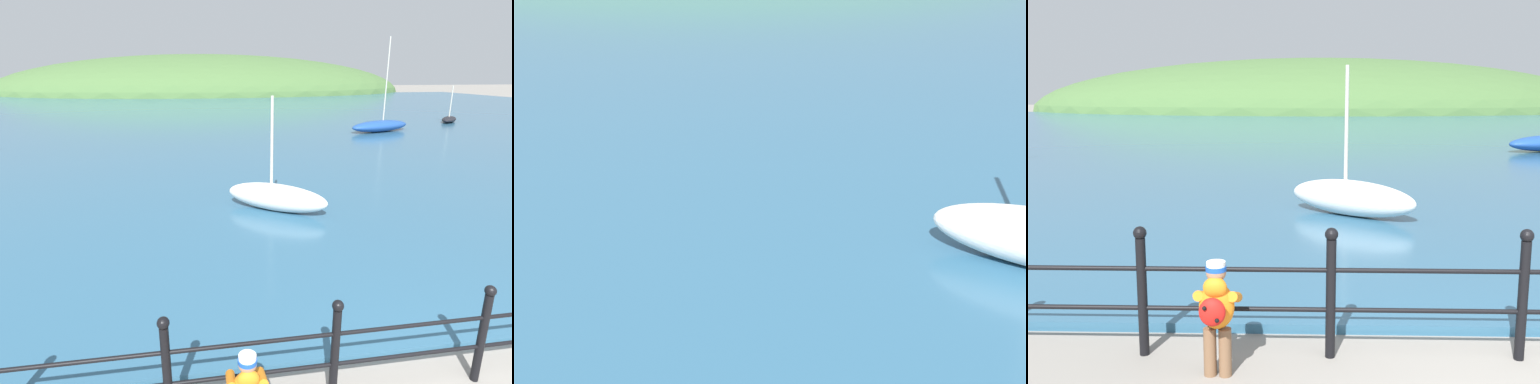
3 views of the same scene
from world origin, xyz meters
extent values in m
cube|color=#2D5B7A|center=(0.00, 32.00, 0.05)|extent=(80.00, 60.00, 0.10)
ellipsoid|color=#476B38|center=(0.00, 69.43, 0.00)|extent=(68.14, 37.48, 12.42)
cylinder|color=black|center=(-3.36, 1.50, 0.55)|extent=(0.09, 0.09, 1.10)
sphere|color=black|center=(-3.36, 1.50, 1.15)|extent=(0.12, 0.12, 0.12)
cylinder|color=black|center=(-1.66, 1.50, 0.55)|extent=(0.09, 0.09, 1.10)
sphere|color=black|center=(-1.66, 1.50, 1.15)|extent=(0.12, 0.12, 0.12)
cylinder|color=black|center=(0.05, 1.50, 0.55)|extent=(0.09, 0.09, 1.10)
sphere|color=black|center=(0.05, 1.50, 1.15)|extent=(0.12, 0.12, 0.12)
cylinder|color=black|center=(0.05, 1.50, 0.82)|extent=(10.23, 0.04, 0.04)
cylinder|color=black|center=(0.05, 1.50, 0.45)|extent=(10.23, 0.04, 0.04)
ellipsoid|color=orange|center=(-2.63, 1.05, 0.80)|extent=(0.21, 0.13, 0.18)
cylinder|color=orange|center=(-2.77, 1.21, 0.67)|extent=(0.10, 0.32, 0.19)
cylinder|color=orange|center=(-2.49, 1.20, 0.67)|extent=(0.10, 0.32, 0.19)
sphere|color=#A37556|center=(-2.63, 1.11, 0.92)|extent=(0.17, 0.17, 0.17)
cylinder|color=#194CB2|center=(-2.63, 1.11, 0.94)|extent=(0.17, 0.17, 0.04)
cylinder|color=silver|center=(-2.63, 1.11, 0.98)|extent=(0.16, 0.16, 0.04)
ellipsoid|color=#1E4793|center=(7.77, 19.62, 0.41)|extent=(4.26, 2.55, 0.63)
cylinder|color=beige|center=(7.96, 19.69, 2.98)|extent=(0.07, 0.07, 4.50)
ellipsoid|color=black|center=(14.45, 22.99, 0.29)|extent=(2.32, 2.43, 0.38)
cylinder|color=beige|center=(14.36, 22.90, 1.49)|extent=(0.07, 0.07, 2.03)
ellipsoid|color=silver|center=(-1.00, 7.33, 0.43)|extent=(2.53, 2.11, 0.66)
cylinder|color=beige|center=(-1.11, 7.41, 1.81)|extent=(0.07, 0.07, 2.10)
camera|label=1|loc=(-3.04, -1.79, 3.38)|focal=28.00mm
camera|label=2|loc=(-4.87, 0.76, 3.78)|focal=50.00mm
camera|label=3|loc=(-1.92, -3.64, 2.40)|focal=42.00mm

